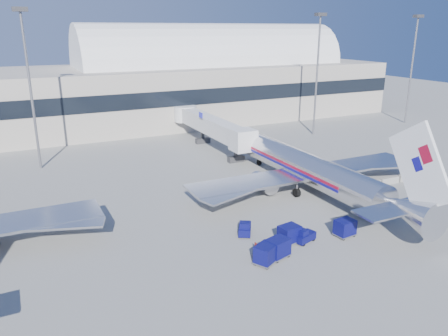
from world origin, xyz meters
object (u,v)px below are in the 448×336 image
mast_east (318,57)px  mast_far_east (414,54)px  tug_lead (304,236)px  jetbridge_near (208,124)px  cart_open_red (267,250)px  tug_left (245,228)px  cart_solo_near (345,228)px  barrier_mid (389,181)px  cart_train_b (278,248)px  barrier_far (407,177)px  mast_west (27,67)px  barrier_near (371,184)px  tug_right (377,203)px  cart_train_c (266,254)px  cart_solo_far (419,203)px  cart_train_a (289,234)px  airliner_main (310,169)px  ramp_worker (445,218)px

mast_east → mast_far_east: 25.00m
mast_east → tug_lead: (-28.96, -36.74, -14.12)m
jetbridge_near → cart_open_red: 39.72m
tug_left → cart_solo_near: size_ratio=1.24×
mast_east → mast_far_east: (25.00, 0.00, 0.00)m
mast_far_east → cart_open_red: mast_far_east is taller
barrier_mid → tug_lead: bearing=-156.7°
cart_train_b → jetbridge_near: bearing=59.1°
jetbridge_near → barrier_far: (17.00, -28.81, -3.48)m
cart_solo_near → cart_open_red: 8.86m
cart_solo_near → mast_west: bearing=118.3°
barrier_near → tug_right: (-4.44, -5.66, 0.29)m
barrier_near → tug_lead: tug_lead is taller
cart_train_c → tug_right: bearing=-12.8°
barrier_mid → cart_solo_far: cart_solo_far is taller
mast_west → tug_left: (16.66, -32.79, -14.09)m
cart_train_a → cart_train_b: cart_train_b is taller
barrier_mid → cart_train_c: cart_train_c is taller
airliner_main → barrier_far: (14.60, -2.51, -2.48)m
barrier_mid → cart_solo_near: bearing=-149.1°
barrier_near → cart_train_c: size_ratio=1.19×
mast_west → tug_lead: mast_west is taller
cart_solo_far → tug_right: bearing=165.2°
cart_solo_near → ramp_worker: 11.63m
cart_train_c → mast_far_east: bearing=4.8°
barrier_far → ramp_worker: ramp_worker is taller
airliner_main → cart_train_a: bearing=-133.9°
airliner_main → cart_open_red: 17.96m
tug_left → cart_open_red: bearing=-149.6°
mast_west → mast_east: bearing=0.0°
mast_east → ramp_worker: bearing=-108.2°
cart_open_red → barrier_mid: bearing=25.6°
jetbridge_near → cart_train_b: size_ratio=11.33×
barrier_near → barrier_far: size_ratio=1.00×
barrier_far → cart_train_c: cart_train_c is taller
cart_train_a → ramp_worker: 17.57m
ramp_worker → barrier_mid: bearing=-58.7°
ramp_worker → mast_far_east: bearing=-81.9°
barrier_near → barrier_mid: 3.30m
mast_west → barrier_near: (38.00, -28.00, -14.34)m
mast_far_east → tug_left: (-58.34, -32.79, -14.09)m
barrier_far → tug_right: (-11.04, -5.66, 0.29)m
tug_lead → cart_open_red: size_ratio=1.19×
tug_right → cart_train_b: cart_train_b is taller
airliner_main → cart_train_b: size_ratio=15.36×
cart_solo_far → cart_open_red: cart_solo_far is taller
mast_east → cart_open_red: bearing=-131.9°
jetbridge_near → barrier_near: (10.40, -28.81, -3.48)m
mast_west → cart_open_red: size_ratio=10.76×
airliner_main → tug_lead: size_ratio=14.89×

